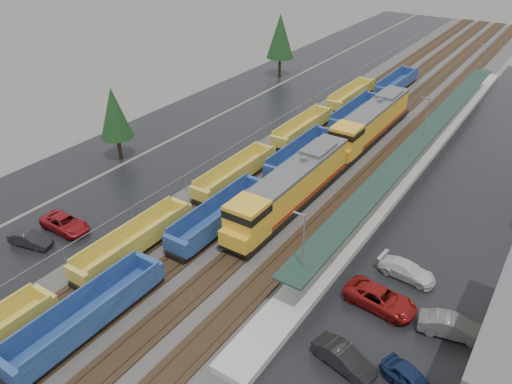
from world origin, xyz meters
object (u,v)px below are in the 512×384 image
Objects in this scene: well_string_yellow at (191,204)px; parked_car_east_d at (412,381)px; locomotive_trail at (370,123)px; parked_car_west_b at (30,239)px; parked_car_east_a at (344,358)px; parked_car_east_e at (452,327)px; parked_car_west_c at (65,224)px; locomotive_lead at (289,189)px; well_string_blue at (266,182)px; parked_car_east_b at (380,299)px; parked_car_east_c at (407,270)px.

well_string_yellow reaches higher than parked_car_east_d.
parked_car_east_d is at bearing -63.30° from locomotive_trail.
locomotive_trail is 43.11m from parked_car_west_b.
parked_car_east_e is (5.41, 7.07, 0.02)m from parked_car_east_a.
well_string_yellow reaches higher than parked_car_west_c.
locomotive_lead is at bearing -48.04° from parked_car_west_c.
parked_car_east_d is at bearing -97.38° from parked_car_west_b.
well_string_blue is 20.03m from parked_car_east_b.
locomotive_lead reaches higher than parked_car_east_e.
locomotive_lead is 4.01× the size of parked_car_west_c.
well_string_yellow is 20.82× the size of parked_car_east_d.
parked_car_west_c reaches higher than parked_car_east_c.
parked_car_east_a is 11.66m from parked_car_east_c.
parked_car_west_b is 0.89× the size of parked_car_east_a.
parked_car_east_e reaches higher than parked_car_east_c.
parked_car_west_c is at bearing 115.77° from parked_car_east_c.
well_string_blue is 24.24m from parked_car_west_b.
locomotive_trail is 39.71m from parked_car_west_c.
parked_car_east_b reaches higher than parked_car_west_b.
parked_car_east_e is at bearing -23.55° from locomotive_lead.
parked_car_west_c is 29.65m from parked_car_east_a.
parked_car_west_c is at bearing 88.13° from parked_car_east_e.
parked_car_east_e is at bearing -57.25° from locomotive_trail.
locomotive_trail is at bearing 78.17° from well_string_blue.
well_string_yellow is 21.92m from parked_car_east_c.
parked_car_east_c is 11.61m from parked_car_east_d.
parked_car_west_b is 0.78× the size of parked_car_west_c.
parked_car_east_a is (21.36, -9.20, -0.36)m from well_string_yellow.
well_string_yellow is at bearing -142.87° from locomotive_lead.
parked_car_west_b is 3.50m from parked_car_west_c.
parked_car_east_a is (17.36, -17.16, -0.44)m from well_string_blue.
well_string_blue reaches higher than parked_car_west_b.
parked_car_west_b is 0.86× the size of parked_car_east_e.
parked_car_east_c is at bearing 6.42° from well_string_yellow.
parked_car_east_b is (29.54, 6.89, 0.07)m from parked_car_west_c.
parked_car_east_b is at bearing -32.01° from locomotive_lead.
parked_car_west_c is at bearing -24.25° from parked_car_west_b.
parked_car_east_c is at bearing -69.96° from parked_car_west_c.
well_string_yellow is 0.96× the size of well_string_blue.
parked_car_east_c is at bearing -17.22° from well_string_blue.
locomotive_lead reaches higher than parked_car_east_d.
parked_car_east_e is at bearing -127.74° from parked_car_east_c.
parked_car_east_a is at bearing -69.78° from locomotive_trail.
parked_car_east_c is (21.78, 2.45, -0.42)m from well_string_yellow.
parked_car_east_b is at bearing -5.97° from well_string_yellow.
parked_car_east_d reaches higher than parked_car_east_c.
locomotive_lead is 10.13m from well_string_yellow.
parked_car_east_b is at bearing 77.89° from parked_car_east_e.
locomotive_lead is 0.23× the size of well_string_yellow.
locomotive_lead reaches higher than parked_car_east_b.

